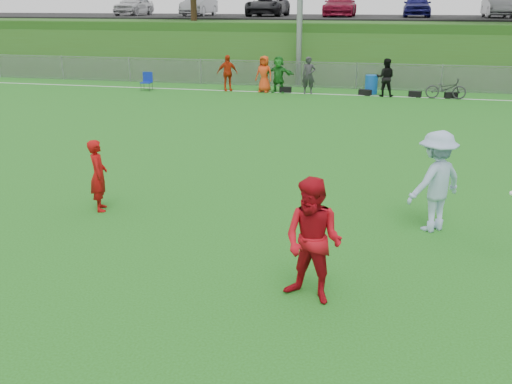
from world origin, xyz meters
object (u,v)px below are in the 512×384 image
(player_blue, at_px, (435,181))
(bicycle, at_px, (446,88))
(player_red_center, at_px, (313,241))
(recycling_bin, at_px, (371,84))
(player_red_left, at_px, (98,175))

(player_blue, height_order, bicycle, player_blue)
(player_red_center, height_order, recycling_bin, player_red_center)
(player_red_center, bearing_deg, player_blue, 79.11)
(recycling_bin, bearing_deg, player_red_left, -105.88)
(recycling_bin, relative_size, bicycle, 0.50)
(recycling_bin, bearing_deg, player_red_center, -90.25)
(player_red_center, height_order, player_blue, player_blue)
(player_red_left, xyz_separation_m, player_blue, (6.64, 0.43, 0.21))
(recycling_bin, distance_m, bicycle, 3.35)
(player_red_left, bearing_deg, player_blue, -112.80)
(player_red_left, relative_size, bicycle, 0.86)
(player_red_left, distance_m, recycling_bin, 17.80)
(player_red_center, distance_m, player_blue, 3.69)
(player_red_center, relative_size, player_blue, 0.96)
(player_red_center, bearing_deg, bicycle, 99.38)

